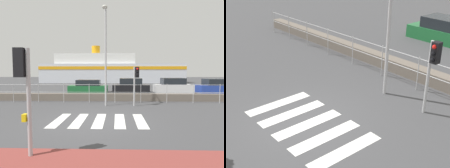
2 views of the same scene
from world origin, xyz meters
The scene contains 6 objects.
ground_plane centered at (0.00, 0.00, 0.00)m, with size 160.00×160.00×0.00m, color #424244.
crosswalk centered at (0.29, 0.00, 0.00)m, with size 4.05×2.40×0.01m.
seawall centered at (0.00, 5.55, 0.27)m, with size 22.41×0.55×0.54m.
harbor_fence centered at (0.00, 4.67, 0.87)m, with size 20.21×0.04×1.34m.
traffic_light_far centered at (2.27, 3.42, 1.84)m, with size 0.34×0.32×2.50m.
parked_car_green centered at (-2.03, 11.21, 0.58)m, with size 4.15×1.83×1.36m.
Camera 2 is at (7.32, -4.68, 5.24)m, focal length 50.00 mm.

